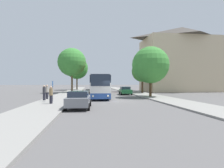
# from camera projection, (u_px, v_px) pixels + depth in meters

# --- Properties ---
(ground_plane) EXTENTS (300.00, 300.00, 0.00)m
(ground_plane) POSITION_uv_depth(u_px,v_px,m) (114.00, 101.00, 21.23)
(ground_plane) COLOR #565454
(ground_plane) RESTS_ON ground
(sidewalk_left) EXTENTS (4.00, 120.00, 0.15)m
(sidewalk_left) POSITION_uv_depth(u_px,v_px,m) (54.00, 101.00, 20.34)
(sidewalk_left) COLOR gray
(sidewalk_left) RESTS_ON ground_plane
(sidewalk_right) EXTENTS (4.00, 120.00, 0.15)m
(sidewalk_right) POSITION_uv_depth(u_px,v_px,m) (168.00, 100.00, 22.11)
(sidewalk_right) COLOR gray
(sidewalk_right) RESTS_ON ground_plane
(building_right_background) EXTENTS (19.48, 10.62, 16.49)m
(building_right_background) POSITION_uv_depth(u_px,v_px,m) (182.00, 59.00, 44.74)
(building_right_background) COLOR #C6B28E
(building_right_background) RESTS_ON ground_plane
(bus_front) EXTENTS (3.11, 11.72, 3.33)m
(bus_front) POSITION_uv_depth(u_px,v_px,m) (99.00, 86.00, 26.65)
(bus_front) COLOR #2D519E
(bus_front) RESTS_ON ground_plane
(bus_middle) EXTENTS (2.80, 10.99, 3.28)m
(bus_middle) POSITION_uv_depth(u_px,v_px,m) (98.00, 85.00, 40.65)
(bus_middle) COLOR gray
(bus_middle) RESTS_ON ground_plane
(bus_rear) EXTENTS (2.94, 10.62, 3.51)m
(bus_rear) POSITION_uv_depth(u_px,v_px,m) (95.00, 84.00, 53.95)
(bus_rear) COLOR #238942
(bus_rear) RESTS_ON ground_plane
(parked_car_left_curb) EXTENTS (2.20, 4.30, 1.53)m
(parked_car_left_curb) POSITION_uv_depth(u_px,v_px,m) (79.00, 99.00, 15.41)
(parked_car_left_curb) COLOR slate
(parked_car_left_curb) RESTS_ON ground_plane
(parked_car_right_near) EXTENTS (2.24, 4.44, 1.50)m
(parked_car_right_near) POSITION_uv_depth(u_px,v_px,m) (125.00, 90.00, 32.72)
(parked_car_right_near) COLOR #236B38
(parked_car_right_near) RESTS_ON ground_plane
(bus_stop_sign) EXTENTS (0.08, 0.45, 2.35)m
(bus_stop_sign) POSITION_uv_depth(u_px,v_px,m) (53.00, 89.00, 19.57)
(bus_stop_sign) COLOR gray
(bus_stop_sign) RESTS_ON sidewalk_left
(pedestrian_waiting_near) EXTENTS (0.36, 0.36, 1.81)m
(pedestrian_waiting_near) POSITION_uv_depth(u_px,v_px,m) (44.00, 93.00, 20.95)
(pedestrian_waiting_near) COLOR #23232D
(pedestrian_waiting_near) RESTS_ON sidewalk_left
(pedestrian_waiting_far) EXTENTS (0.36, 0.36, 1.76)m
(pedestrian_waiting_far) POSITION_uv_depth(u_px,v_px,m) (51.00, 95.00, 17.70)
(pedestrian_waiting_far) COLOR #23232D
(pedestrian_waiting_far) RESTS_ON sidewalk_left
(pedestrian_walking_back) EXTENTS (0.36, 0.36, 1.84)m
(pedestrian_walking_back) POSITION_uv_depth(u_px,v_px,m) (47.00, 92.00, 22.57)
(pedestrian_walking_back) COLOR #23232D
(pedestrian_walking_back) RESTS_ON sidewalk_left
(tree_left_near) EXTENTS (6.14, 6.14, 9.64)m
(tree_left_near) POSITION_uv_depth(u_px,v_px,m) (72.00, 62.00, 38.16)
(tree_left_near) COLOR brown
(tree_left_near) RESTS_ON sidewalk_left
(tree_left_far) EXTENTS (6.60, 6.60, 9.77)m
(tree_left_far) POSITION_uv_depth(u_px,v_px,m) (77.00, 68.00, 52.64)
(tree_left_far) COLOR brown
(tree_left_far) RESTS_ON sidewalk_left
(tree_right_near) EXTENTS (4.43, 4.43, 6.69)m
(tree_right_near) POSITION_uv_depth(u_px,v_px,m) (142.00, 71.00, 36.25)
(tree_right_near) COLOR #47331E
(tree_right_near) RESTS_ON sidewalk_right
(tree_right_mid) EXTENTS (5.60, 5.60, 7.62)m
(tree_right_mid) POSITION_uv_depth(u_px,v_px,m) (150.00, 65.00, 26.64)
(tree_right_mid) COLOR #47331E
(tree_right_mid) RESTS_ON sidewalk_right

